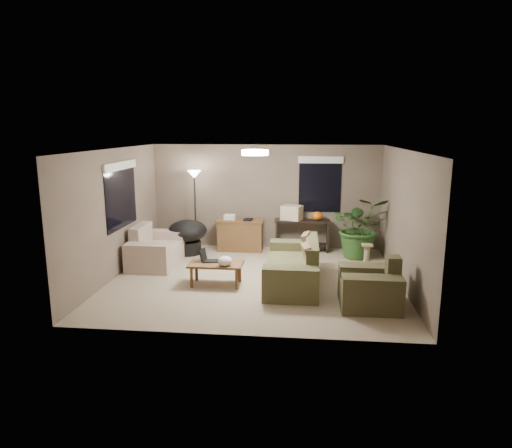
# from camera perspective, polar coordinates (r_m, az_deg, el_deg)

# --- Properties ---
(room_shell) EXTENTS (5.50, 5.50, 5.50)m
(room_shell) POSITION_cam_1_polar(r_m,az_deg,el_deg) (8.65, -0.14, 1.03)
(room_shell) COLOR tan
(room_shell) RESTS_ON ground
(main_sofa) EXTENTS (0.95, 2.20, 0.85)m
(main_sofa) POSITION_cam_1_polar(r_m,az_deg,el_deg) (8.65, 4.80, -5.55)
(main_sofa) COLOR #4F4E2F
(main_sofa) RESTS_ON ground
(throw_pillows) EXTENTS (0.30, 1.38, 0.47)m
(throw_pillows) POSITION_cam_1_polar(r_m,az_deg,el_deg) (8.55, 6.56, -3.31)
(throw_pillows) COLOR #8C7251
(throw_pillows) RESTS_ON main_sofa
(loveseat) EXTENTS (0.90, 1.60, 0.85)m
(loveseat) POSITION_cam_1_polar(r_m,az_deg,el_deg) (10.08, -12.46, -3.24)
(loveseat) COLOR beige
(loveseat) RESTS_ON ground
(armchair) EXTENTS (0.95, 1.00, 0.85)m
(armchair) POSITION_cam_1_polar(r_m,az_deg,el_deg) (7.80, 14.10, -7.81)
(armchair) COLOR brown
(armchair) RESTS_ON ground
(coffee_table) EXTENTS (1.00, 0.55, 0.42)m
(coffee_table) POSITION_cam_1_polar(r_m,az_deg,el_deg) (8.56, -5.04, -5.29)
(coffee_table) COLOR brown
(coffee_table) RESTS_ON ground
(laptop) EXTENTS (0.40, 0.27, 0.24)m
(laptop) POSITION_cam_1_polar(r_m,az_deg,el_deg) (8.65, -6.02, -4.28)
(laptop) COLOR black
(laptop) RESTS_ON coffee_table
(plastic_bag) EXTENTS (0.33, 0.32, 0.18)m
(plastic_bag) POSITION_cam_1_polar(r_m,az_deg,el_deg) (8.34, -3.90, -4.64)
(plastic_bag) COLOR white
(plastic_bag) RESTS_ON coffee_table
(desk) EXTENTS (1.10, 0.50, 0.75)m
(desk) POSITION_cam_1_polar(r_m,az_deg,el_deg) (10.91, -1.98, -1.38)
(desk) COLOR brown
(desk) RESTS_ON ground
(desk_papers) EXTENTS (0.69, 0.29, 0.12)m
(desk_papers) POSITION_cam_1_polar(r_m,az_deg,el_deg) (10.83, -2.82, 0.81)
(desk_papers) COLOR silver
(desk_papers) RESTS_ON desk
(console_table) EXTENTS (1.30, 0.40, 0.75)m
(console_table) POSITION_cam_1_polar(r_m,az_deg,el_deg) (10.92, 5.77, -1.10)
(console_table) COLOR black
(console_table) RESTS_ON ground
(pumpkin) EXTENTS (0.31, 0.31, 0.20)m
(pumpkin) POSITION_cam_1_polar(r_m,az_deg,el_deg) (10.84, 7.67, 1.00)
(pumpkin) COLOR orange
(pumpkin) RESTS_ON console_table
(cardboard_box) EXTENTS (0.55, 0.48, 0.34)m
(cardboard_box) POSITION_cam_1_polar(r_m,az_deg,el_deg) (10.83, 4.50, 1.42)
(cardboard_box) COLOR beige
(cardboard_box) RESTS_ON console_table
(papasan_chair) EXTENTS (1.11, 1.11, 0.80)m
(papasan_chair) POSITION_cam_1_polar(r_m,az_deg,el_deg) (10.72, -8.53, -1.27)
(papasan_chair) COLOR black
(papasan_chair) RESTS_ON ground
(floor_lamp) EXTENTS (0.32, 0.32, 1.91)m
(floor_lamp) POSITION_cam_1_polar(r_m,az_deg,el_deg) (10.86, -7.70, 5.00)
(floor_lamp) COLOR black
(floor_lamp) RESTS_ON ground
(ceiling_fixture) EXTENTS (0.50, 0.50, 0.10)m
(ceiling_fixture) POSITION_cam_1_polar(r_m,az_deg,el_deg) (8.50, -0.14, 8.92)
(ceiling_fixture) COLOR white
(ceiling_fixture) RESTS_ON room_shell
(houseplant) EXTENTS (1.27, 1.41, 1.10)m
(houseplant) POSITION_cam_1_polar(r_m,az_deg,el_deg) (10.56, 12.90, -1.18)
(houseplant) COLOR #2D5923
(houseplant) RESTS_ON ground
(cat_scratching_post) EXTENTS (0.32, 0.32, 0.50)m
(cat_scratching_post) POSITION_cam_1_polar(r_m,az_deg,el_deg) (9.88, 13.66, -4.10)
(cat_scratching_post) COLOR tan
(cat_scratching_post) RESTS_ON ground
(window_left) EXTENTS (0.05, 1.56, 1.33)m
(window_left) POSITION_cam_1_polar(r_m,az_deg,el_deg) (9.53, -16.54, 4.79)
(window_left) COLOR black
(window_left) RESTS_ON room_shell
(window_back) EXTENTS (1.06, 0.05, 1.33)m
(window_back) POSITION_cam_1_polar(r_m,az_deg,el_deg) (10.99, 8.03, 6.06)
(window_back) COLOR black
(window_back) RESTS_ON room_shell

